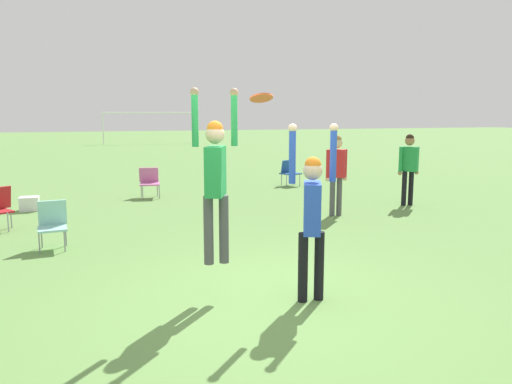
% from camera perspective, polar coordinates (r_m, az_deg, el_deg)
% --- Properties ---
extents(ground_plane, '(120.00, 120.00, 0.00)m').
position_cam_1_polar(ground_plane, '(6.34, 1.32, -12.11)').
color(ground_plane, '#608C47').
extents(person_jumping, '(0.58, 0.47, 2.14)m').
position_cam_1_polar(person_jumping, '(6.03, -4.65, 2.25)').
color(person_jumping, '#4C4C51').
rests_on(person_jumping, ground_plane).
extents(person_defending, '(0.63, 0.52, 2.16)m').
position_cam_1_polar(person_defending, '(6.01, 6.43, -1.89)').
color(person_defending, black).
rests_on(person_defending, ground_plane).
extents(frisbee, '(0.27, 0.26, 0.11)m').
position_cam_1_polar(frisbee, '(5.77, 0.61, 10.70)').
color(frisbee, '#E04C23').
extents(camping_chair_0, '(0.50, 0.54, 0.82)m').
position_cam_1_polar(camping_chair_0, '(9.14, -22.25, -3.17)').
color(camping_chair_0, gray).
rests_on(camping_chair_0, ground_plane).
extents(camping_chair_1, '(0.59, 0.63, 0.81)m').
position_cam_1_polar(camping_chair_1, '(13.90, -12.08, 1.30)').
color(camping_chair_1, gray).
rests_on(camping_chair_1, ground_plane).
extents(camping_chair_3, '(0.69, 0.74, 0.80)m').
position_cam_1_polar(camping_chair_3, '(15.89, 3.85, 2.43)').
color(camping_chair_3, gray).
rests_on(camping_chair_3, ground_plane).
extents(person_spectator_near, '(0.59, 0.46, 1.77)m').
position_cam_1_polar(person_spectator_near, '(12.89, 17.06, 3.24)').
color(person_spectator_near, black).
rests_on(person_spectator_near, ground_plane).
extents(person_spectator_far, '(0.53, 0.38, 1.80)m').
position_cam_1_polar(person_spectator_far, '(11.20, 9.19, 2.78)').
color(person_spectator_far, '#4C4C51').
rests_on(person_spectator_far, ground_plane).
extents(cooler_box, '(0.43, 0.38, 0.33)m').
position_cam_1_polar(cooler_box, '(12.95, -24.47, -1.22)').
color(cooler_box, white).
rests_on(cooler_box, ground_plane).
extents(soccer_goal, '(7.10, 0.10, 2.35)m').
position_cam_1_polar(soccer_goal, '(38.68, -11.89, 8.18)').
color(soccer_goal, white).
rests_on(soccer_goal, ground_plane).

